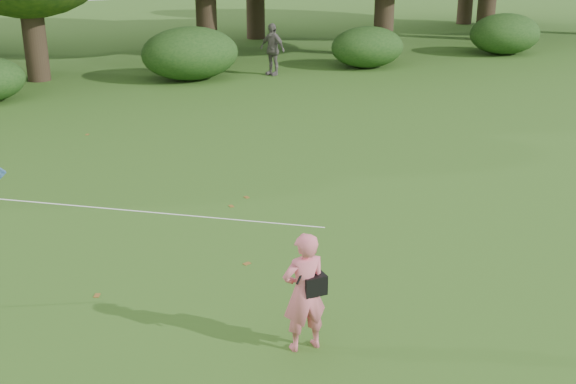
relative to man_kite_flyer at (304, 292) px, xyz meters
name	(u,v)px	position (x,y,z in m)	size (l,w,h in m)	color
ground	(377,341)	(0.95, -0.27, -0.81)	(100.00, 100.00, 0.00)	#265114
man_kite_flyer	(304,292)	(0.00, 0.00, 0.00)	(0.59, 0.39, 1.62)	#ED6F80
bystander_right	(272,49)	(6.96, 17.23, 0.14)	(1.11, 0.46, 1.89)	slate
crossbody_bag	(314,284)	(0.12, -0.03, 0.11)	(0.43, 0.20, 0.68)	black
shrub_band	(85,65)	(0.23, 17.33, 0.05)	(39.15, 3.22, 1.88)	#264919
fallen_leaves	(205,281)	(-0.59, 2.32, -0.80)	(8.47, 16.03, 0.01)	brown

